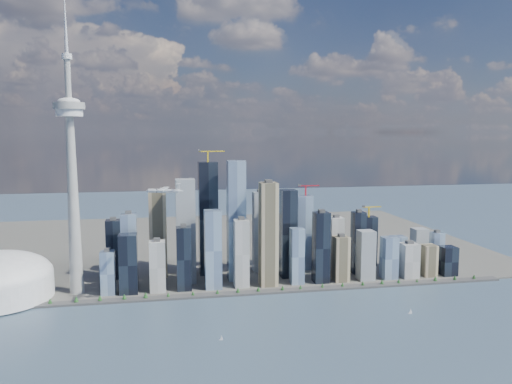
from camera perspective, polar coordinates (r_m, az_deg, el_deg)
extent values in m
plane|color=#334359|center=(739.07, 0.78, -17.71)|extent=(4000.00, 4000.00, 0.00)
cube|color=#383838|center=(968.05, -2.17, -11.53)|extent=(1100.00, 22.00, 4.00)
cube|color=#4C4C47|center=(1399.38, -4.86, -5.80)|extent=(1400.00, 900.00, 3.00)
cylinder|color=#3F2D1E|center=(992.12, -25.56, -11.56)|extent=(1.00, 1.00, 2.40)
cone|color=#19471B|center=(991.03, -25.58, -11.36)|extent=(7.20, 7.20, 8.00)
cylinder|color=#3F2D1E|center=(973.19, -20.53, -11.68)|extent=(1.00, 1.00, 2.40)
cone|color=#19471B|center=(972.08, -20.54, -11.48)|extent=(7.20, 7.20, 8.00)
cylinder|color=#3F2D1E|center=(961.72, -15.33, -11.70)|extent=(1.00, 1.00, 2.40)
cone|color=#19471B|center=(960.60, -15.34, -11.50)|extent=(7.20, 7.20, 8.00)
cylinder|color=#3F2D1E|center=(958.00, -10.05, -11.64)|extent=(1.00, 1.00, 2.40)
cone|color=#19471B|center=(956.87, -10.06, -11.43)|extent=(7.20, 7.20, 8.00)
cylinder|color=#3F2D1E|center=(962.09, -4.78, -11.47)|extent=(1.00, 1.00, 2.40)
cone|color=#19471B|center=(960.97, -4.78, -11.27)|extent=(7.20, 7.20, 8.00)
cylinder|color=#3F2D1E|center=(973.92, 0.40, -11.22)|extent=(1.00, 1.00, 2.40)
cone|color=#19471B|center=(972.81, 0.40, -11.02)|extent=(7.20, 7.20, 8.00)
cylinder|color=#3F2D1E|center=(993.19, 5.40, -10.89)|extent=(1.00, 1.00, 2.40)
cone|color=#19471B|center=(992.10, 5.41, -10.69)|extent=(7.20, 7.20, 8.00)
cylinder|color=#3F2D1E|center=(1019.49, 10.17, -10.49)|extent=(1.00, 1.00, 2.40)
cone|color=#19471B|center=(1018.43, 10.18, -10.30)|extent=(7.20, 7.20, 8.00)
cylinder|color=#3F2D1E|center=(1052.29, 14.66, -10.06)|extent=(1.00, 1.00, 2.40)
cone|color=#19471B|center=(1051.26, 14.67, -9.87)|extent=(7.20, 7.20, 8.00)
cylinder|color=#3F2D1E|center=(1091.00, 18.85, -9.60)|extent=(1.00, 1.00, 2.40)
cone|color=#19471B|center=(1090.01, 18.85, -9.42)|extent=(7.20, 7.20, 8.00)
cylinder|color=#3F2D1E|center=(1135.02, 22.71, -9.13)|extent=(1.00, 1.00, 2.40)
cone|color=#19471B|center=(1134.07, 22.72, -8.95)|extent=(7.20, 7.20, 8.00)
cube|color=black|center=(983.26, -14.26, -7.95)|extent=(34.00, 34.00, 113.39)
cube|color=#7086AA|center=(1028.02, -14.11, -6.41)|extent=(30.00, 30.00, 144.32)
cube|color=#AFAFAB|center=(983.05, -11.31, -8.34)|extent=(30.00, 30.00, 97.93)
cube|color=tan|center=(1075.84, -11.29, -4.76)|extent=(36.00, 36.00, 180.40)
cube|color=slate|center=(1019.40, -8.25, -4.46)|extent=(38.00, 38.00, 211.32)
cube|color=black|center=(980.32, -8.08, -7.53)|extent=(28.00, 28.00, 123.70)
cube|color=#7086AA|center=(980.25, -4.87, -6.56)|extent=(32.00, 32.00, 154.63)
cube|color=black|center=(1073.93, -5.44, -3.00)|extent=(40.00, 40.00, 242.25)
cube|color=#7086AA|center=(1025.96, -2.11, -3.29)|extent=(36.00, 36.00, 247.40)
cube|color=#AFAFAB|center=(989.35, -1.66, -7.03)|extent=(28.00, 28.00, 134.01)
cube|color=tan|center=(991.07, 1.48, -4.86)|extent=(34.00, 34.00, 206.17)
cube|color=slate|center=(1095.01, 0.34, -4.56)|extent=(30.00, 30.00, 175.24)
cube|color=black|center=(1053.16, 3.85, -4.75)|extent=(32.00, 32.00, 185.55)
cube|color=#7086AA|center=(1014.03, 4.54, -7.30)|extent=(26.00, 26.00, 113.39)
cube|color=black|center=(1024.23, 7.27, -6.30)|extent=(30.00, 30.00, 144.32)
cube|color=#7086AA|center=(1120.16, 5.64, -4.61)|extent=(34.00, 34.00, 164.93)
cube|color=#AFAFAB|center=(1088.38, 8.98, -6.11)|extent=(28.00, 28.00, 123.70)
cube|color=tan|center=(1046.36, 9.88, -7.52)|extent=(30.00, 30.00, 92.78)
cube|color=slate|center=(1063.22, 12.43, -7.06)|extent=(32.00, 32.00, 103.08)
cube|color=black|center=(1104.67, 11.44, -5.69)|extent=(26.00, 26.00, 134.01)
cube|color=#7086AA|center=(1085.18, 14.87, -7.27)|extent=(30.00, 30.00, 87.62)
cube|color=black|center=(1175.35, 12.70, -5.48)|extent=(28.00, 28.00, 113.39)
cube|color=#7086AA|center=(1151.50, 16.06, -6.76)|extent=(30.00, 30.00, 77.31)
cube|color=#AFAFAB|center=(1109.01, 17.22, -7.46)|extent=(34.00, 34.00, 72.16)
cube|color=tan|center=(1130.90, 19.25, -7.39)|extent=(28.00, 28.00, 67.00)
cube|color=slate|center=(1170.28, 18.06, -6.22)|extent=(30.00, 30.00, 92.78)
cube|color=black|center=(1154.14, 21.20, -7.32)|extent=(32.00, 32.00, 61.85)
cube|color=#7086AA|center=(1193.30, 19.96, -6.30)|extent=(26.00, 26.00, 82.47)
cube|color=black|center=(1087.05, -16.03, -6.31)|extent=(30.00, 30.00, 123.70)
cube|color=#7086AA|center=(990.82, -16.57, -8.83)|extent=(26.00, 26.00, 82.47)
cube|color=yellow|center=(1059.48, -5.52, 4.06)|extent=(3.00, 3.00, 22.00)
cube|color=yellow|center=(1059.76, -5.09, 4.66)|extent=(55.00, 2.20, 2.20)
cube|color=#383838|center=(1057.63, -6.43, 4.75)|extent=(6.00, 4.00, 4.00)
cube|color=#AB1825|center=(1105.49, 5.69, 0.15)|extent=(3.00, 3.00, 22.00)
cube|color=#AB1825|center=(1106.29, 6.06, 0.72)|extent=(48.00, 2.20, 2.20)
cube|color=#383838|center=(1100.14, 4.98, 0.80)|extent=(6.00, 4.00, 4.00)
cube|color=yellow|center=(1163.00, 12.78, -2.22)|extent=(3.00, 3.00, 22.00)
cube|color=yellow|center=(1164.02, 13.10, -1.67)|extent=(45.00, 2.20, 2.20)
cube|color=#383838|center=(1155.81, 12.19, -1.61)|extent=(6.00, 4.00, 4.00)
cone|color=gray|center=(992.77, -20.15, -1.34)|extent=(26.00, 26.00, 340.00)
cylinder|color=silver|center=(984.37, -20.56, 8.50)|extent=(48.00, 48.00, 14.00)
cylinder|color=gray|center=(984.88, -20.59, 9.20)|extent=(56.00, 56.00, 12.00)
ellipsoid|color=silver|center=(985.30, -20.61, 9.66)|extent=(40.00, 40.00, 14.00)
cylinder|color=gray|center=(988.39, -20.71, 11.98)|extent=(11.00, 11.00, 80.00)
cylinder|color=silver|center=(993.08, -20.81, 14.27)|extent=(18.00, 18.00, 10.00)
cone|color=silver|center=(1002.68, -20.95, 17.55)|extent=(7.00, 7.00, 105.00)
cylinder|color=silver|center=(843.99, -10.53, 0.13)|extent=(51.90, 21.04, 6.43)
cone|color=silver|center=(852.10, -12.27, 0.15)|extent=(8.57, 8.17, 6.43)
cone|color=silver|center=(836.42, -8.68, 0.11)|extent=(11.46, 9.02, 6.43)
cube|color=silver|center=(844.18, -10.66, 0.36)|extent=(23.73, 56.21, 1.00)
cylinder|color=silver|center=(833.85, -10.88, 0.17)|extent=(11.62, 6.61, 3.62)
cylinder|color=silver|center=(854.88, -10.45, 0.34)|extent=(11.62, 6.61, 3.62)
cylinder|color=#3F3F3F|center=(835.62, -11.27, 0.17)|extent=(2.58, 7.79, 8.04)
cylinder|color=#3F3F3F|center=(856.60, -10.83, 0.34)|extent=(2.58, 7.79, 8.04)
cube|color=silver|center=(836.47, -8.89, 0.55)|extent=(5.62, 2.37, 11.05)
cube|color=silver|center=(835.89, -8.89, 0.93)|extent=(9.39, 18.59, 0.70)
cube|color=silver|center=(774.73, -4.03, -16.50)|extent=(5.42, 2.37, 0.70)
cylinder|color=#999999|center=(773.15, -4.03, -16.22)|extent=(0.21, 0.21, 7.85)
cube|color=silver|center=(911.95, 17.18, -13.12)|extent=(6.84, 3.44, 0.88)
cylinder|color=#999999|center=(910.27, 17.19, -12.82)|extent=(0.26, 0.26, 9.85)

